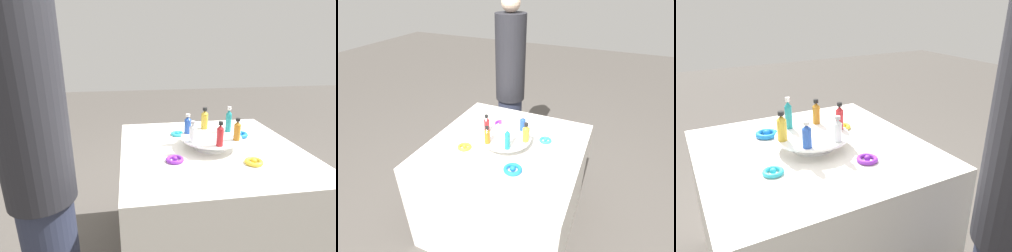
# 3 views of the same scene
# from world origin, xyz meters

# --- Properties ---
(party_table) EXTENTS (1.02, 1.02, 0.73)m
(party_table) POSITION_xyz_m (0.00, 0.00, 0.37)
(party_table) COLOR silver
(party_table) RESTS_ON ground_plane
(display_stand) EXTENTS (0.34, 0.34, 0.07)m
(display_stand) POSITION_xyz_m (0.00, 0.00, 0.78)
(display_stand) COLOR white
(display_stand) RESTS_ON party_table
(bottle_clear) EXTENTS (0.04, 0.04, 0.12)m
(bottle_clear) POSITION_xyz_m (-0.07, 0.13, 0.85)
(bottle_clear) COLOR silver
(bottle_clear) RESTS_ON display_stand
(bottle_red) EXTENTS (0.04, 0.04, 0.13)m
(bottle_red) POSITION_xyz_m (-0.14, 0.00, 0.86)
(bottle_red) COLOR #B21E23
(bottle_red) RESTS_ON display_stand
(bottle_amber) EXTENTS (0.04, 0.04, 0.12)m
(bottle_amber) POSITION_xyz_m (-0.07, -0.12, 0.86)
(bottle_amber) COLOR #AD6B19
(bottle_amber) RESTS_ON display_stand
(bottle_teal) EXTENTS (0.03, 0.03, 0.15)m
(bottle_teal) POSITION_xyz_m (0.07, -0.13, 0.87)
(bottle_teal) COLOR teal
(bottle_teal) RESTS_ON display_stand
(bottle_gold) EXTENTS (0.04, 0.04, 0.13)m
(bottle_gold) POSITION_xyz_m (0.14, -0.00, 0.86)
(bottle_gold) COLOR gold
(bottle_gold) RESTS_ON display_stand
(bottle_blue) EXTENTS (0.04, 0.04, 0.12)m
(bottle_blue) POSITION_xyz_m (0.07, 0.12, 0.85)
(bottle_blue) COLOR #234CAD
(bottle_blue) RESTS_ON display_stand
(ribbon_bow_blue) EXTENTS (0.11, 0.11, 0.04)m
(ribbon_bow_blue) POSITION_xyz_m (0.15, -0.24, 0.74)
(ribbon_bow_blue) COLOR blue
(ribbon_bow_blue) RESTS_ON party_table
(ribbon_bow_teal) EXTENTS (0.09, 0.09, 0.03)m
(ribbon_bow_teal) POSITION_xyz_m (0.24, 0.15, 0.74)
(ribbon_bow_teal) COLOR #2DB7CC
(ribbon_bow_teal) RESTS_ON party_table
(ribbon_bow_purple) EXTENTS (0.09, 0.09, 0.03)m
(ribbon_bow_purple) POSITION_xyz_m (-0.15, 0.24, 0.74)
(ribbon_bow_purple) COLOR purple
(ribbon_bow_purple) RESTS_ON party_table
(ribbon_bow_gold) EXTENTS (0.09, 0.09, 0.03)m
(ribbon_bow_gold) POSITION_xyz_m (-0.24, -0.15, 0.74)
(ribbon_bow_gold) COLOR gold
(ribbon_bow_gold) RESTS_ON party_table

